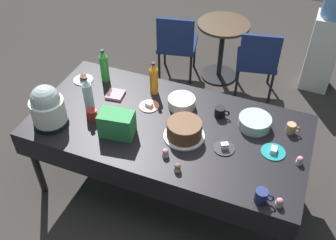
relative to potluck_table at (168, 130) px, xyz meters
The scene contains 27 objects.
ground 0.69m from the potluck_table, ahead, with size 9.00×9.00×0.00m, color #383330.
potluck_table is the anchor object (origin of this frame).
frosted_layer_cake 0.22m from the potluck_table, 24.92° to the right, with size 0.32×0.32×0.14m.
slow_cooker 0.95m from the potluck_table, 159.16° to the right, with size 0.28×0.28×0.36m.
glass_salad_bowl 0.69m from the potluck_table, 20.19° to the left, with size 0.26×0.26×0.09m, color #B2C6BC.
ceramic_snack_bowl 0.28m from the potluck_table, 85.46° to the left, with size 0.23×0.23×0.08m, color silver.
dessert_plate_sage 0.98m from the potluck_table, 163.87° to the left, with size 0.18×0.18×0.05m.
dessert_plate_charcoal 0.50m from the potluck_table, 10.62° to the right, with size 0.16×0.16×0.05m.
dessert_plate_coral 0.28m from the potluck_table, 146.81° to the left, with size 0.17×0.17×0.04m.
dessert_plate_teal 0.83m from the potluck_table, ahead, with size 0.18×0.18×0.04m.
cupcake_rose 1.02m from the potluck_table, ahead, with size 0.05×0.05×0.07m.
cupcake_mint 0.49m from the potluck_table, 60.44° to the right, with size 0.05×0.05×0.07m.
cupcake_vanilla 0.35m from the potluck_table, 71.54° to the right, with size 0.05×0.05×0.07m.
cupcake_berry 1.05m from the potluck_table, 25.49° to the right, with size 0.05×0.05×0.07m.
soda_bottle_lime_soda 0.85m from the potluck_table, 154.77° to the left, with size 0.07×0.07×0.31m.
soda_bottle_orange_juice 0.48m from the potluck_table, 127.70° to the left, with size 0.07×0.07×0.31m.
soda_bottle_water 0.70m from the potluck_table, behind, with size 0.08×0.08×0.33m.
coffee_mug_navy 0.95m from the potluck_table, 28.68° to the right, with size 0.13×0.09×0.09m.
coffee_mug_red 0.61m from the potluck_table, 163.80° to the right, with size 0.12×0.08×0.10m.
coffee_mug_black 0.45m from the potluck_table, 35.99° to the left, with size 0.13×0.09×0.08m.
coffee_mug_tan 0.96m from the potluck_table, 16.47° to the left, with size 0.11×0.07×0.08m.
soda_carton 0.43m from the potluck_table, 143.69° to the right, with size 0.26×0.16×0.20m, color #338C4C.
paper_napkin_stack 0.59m from the potluck_table, 162.52° to the left, with size 0.14×0.14×0.02m, color pink.
maroon_chair_left 1.71m from the potluck_table, 108.30° to the left, with size 0.52×0.52×0.85m.
maroon_chair_right 1.68m from the potluck_table, 75.59° to the left, with size 0.52×0.52×0.85m.
round_cafe_table 1.85m from the potluck_table, 91.56° to the left, with size 0.60×0.60×0.72m.
water_cooler 2.34m from the potluck_table, 62.92° to the left, with size 0.32×0.32×1.24m.
Camera 1 is at (0.84, -2.10, 2.83)m, focal length 41.42 mm.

